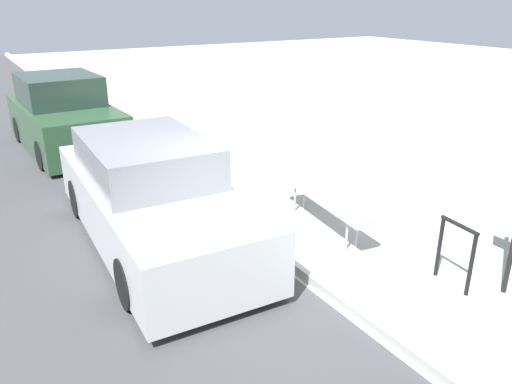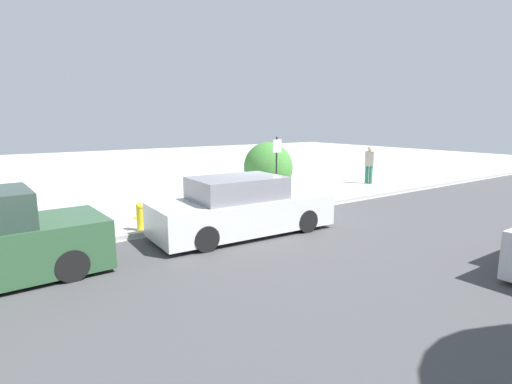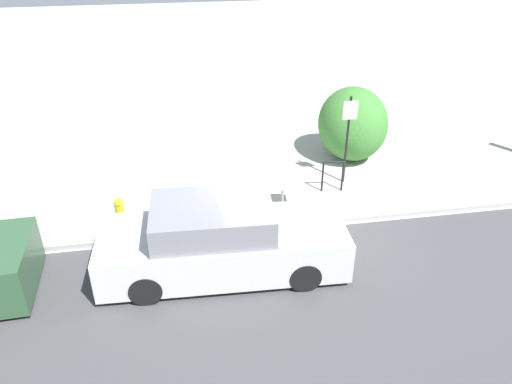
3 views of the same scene
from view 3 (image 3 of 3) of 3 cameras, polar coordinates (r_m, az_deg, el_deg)
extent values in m
plane|color=#ADAAA3|center=(11.17, 2.68, -4.04)|extent=(60.00, 60.00, 0.00)
cube|color=#A8A8A3|center=(11.13, 2.68, -3.77)|extent=(60.00, 0.20, 0.13)
cylinder|color=#99999E|center=(11.81, -4.21, -0.77)|extent=(0.04, 0.04, 0.44)
cylinder|color=#99999E|center=(11.85, 3.07, -0.61)|extent=(0.04, 0.04, 0.44)
cylinder|color=#99999E|center=(11.96, -4.20, -0.33)|extent=(0.04, 0.04, 0.44)
cylinder|color=#99999E|center=(12.00, 3.00, -0.18)|extent=(0.04, 0.04, 0.44)
cube|color=#B2B2AD|center=(11.74, -0.59, 0.72)|extent=(2.17, 0.59, 0.12)
cylinder|color=black|center=(12.46, 7.61, 1.73)|extent=(0.05, 0.05, 0.80)
cylinder|color=black|center=(12.56, 9.85, 1.78)|extent=(0.05, 0.05, 0.80)
cylinder|color=black|center=(12.33, 8.88, 3.39)|extent=(0.55, 0.11, 0.05)
cylinder|color=black|center=(12.67, 10.34, 5.77)|extent=(0.06, 0.06, 2.30)
cube|color=white|center=(12.33, 10.75, 9.17)|extent=(0.36, 0.02, 0.46)
cylinder|color=gold|center=(11.37, -15.21, -2.73)|extent=(0.20, 0.20, 0.60)
sphere|color=gold|center=(11.18, -15.45, -1.20)|extent=(0.22, 0.22, 0.22)
cylinder|color=gold|center=(11.35, -15.95, -2.53)|extent=(0.08, 0.07, 0.07)
cylinder|color=gold|center=(11.32, -14.55, -2.42)|extent=(0.08, 0.07, 0.07)
ellipsoid|color=#3D7A33|center=(14.09, 10.98, 7.65)|extent=(1.88, 2.09, 2.03)
cylinder|color=black|center=(10.59, 3.84, -4.23)|extent=(0.61, 0.20, 0.60)
cylinder|color=black|center=(9.37, 5.63, -9.58)|extent=(0.61, 0.20, 0.60)
cylinder|color=black|center=(10.49, -11.96, -5.28)|extent=(0.61, 0.20, 0.60)
cylinder|color=black|center=(9.26, -12.50, -10.85)|extent=(0.61, 0.20, 0.60)
cube|color=silver|center=(9.67, -3.76, -6.33)|extent=(4.74, 1.90, 0.82)
cube|color=gray|center=(9.28, -5.05, -3.04)|extent=(2.31, 1.63, 0.57)
cylinder|color=black|center=(11.07, -27.11, -6.30)|extent=(0.61, 0.20, 0.60)
camera|label=1|loc=(9.43, 39.06, 4.83)|focal=35.00mm
camera|label=2|loc=(5.87, -83.73, -37.56)|focal=28.00mm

